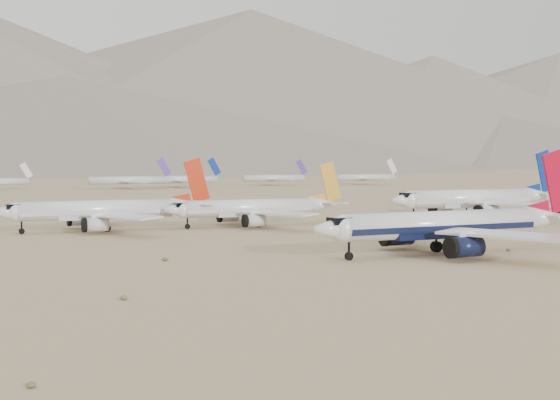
# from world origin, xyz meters

# --- Properties ---
(ground) EXTENTS (7000.00, 7000.00, 0.00)m
(ground) POSITION_xyz_m (0.00, 0.00, 0.00)
(ground) COLOR #957B57
(ground) RESTS_ON ground
(main_airliner) EXTENTS (48.06, 46.94, 16.96)m
(main_airliner) POSITION_xyz_m (13.75, 3.08, 4.66)
(main_airliner) COLOR white
(main_airliner) RESTS_ON ground
(row2_navy_widebody) EXTENTS (49.96, 48.85, 17.77)m
(row2_navy_widebody) POSITION_xyz_m (67.69, 61.69, 4.96)
(row2_navy_widebody) COLOR white
(row2_navy_widebody) RESTS_ON ground
(row2_gold_tail) EXTENTS (41.36, 40.45, 14.73)m
(row2_gold_tail) POSITION_xyz_m (6.20, 63.75, 4.12)
(row2_gold_tail) COLOR white
(row2_gold_tail) RESTS_ON ground
(row2_orange_tail) EXTENTS (43.65, 42.70, 15.57)m
(row2_orange_tail) POSITION_xyz_m (-27.05, 67.25, 4.37)
(row2_orange_tail) COLOR white
(row2_orange_tail) RESTS_ON ground
(foothills) EXTENTS (4637.50, 1395.00, 155.00)m
(foothills) POSITION_xyz_m (526.68, 1100.00, 67.15)
(foothills) COLOR slate
(foothills) RESTS_ON ground
(desert_scrub) EXTENTS (219.83, 121.67, 0.63)m
(desert_scrub) POSITION_xyz_m (-26.91, -24.06, 0.28)
(desert_scrub) COLOR brown
(desert_scrub) RESTS_ON ground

